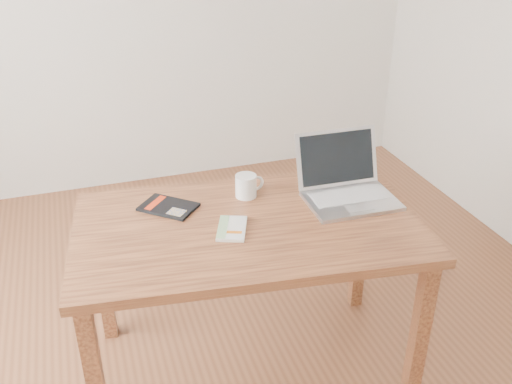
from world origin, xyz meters
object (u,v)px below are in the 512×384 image
object	(u,v)px
desk	(249,242)
white_guidebook	(232,229)
coffee_mug	(247,185)
black_guidebook	(168,207)
laptop	(346,185)

from	to	relation	value
desk	white_guidebook	world-z (taller)	white_guidebook
coffee_mug	white_guidebook	bearing A→B (deg)	-128.93
black_guidebook	laptop	bearing A→B (deg)	-58.87
black_guidebook	coffee_mug	distance (m)	0.34
desk	coffee_mug	distance (m)	0.27
laptop	coffee_mug	size ratio (longest dim) A/B	2.91
black_guidebook	laptop	xyz separation A→B (m)	(0.73, -0.14, 0.05)
black_guidebook	coffee_mug	world-z (taller)	coffee_mug
white_guidebook	black_guidebook	xyz separation A→B (m)	(-0.20, 0.25, -0.00)
desk	black_guidebook	xyz separation A→B (m)	(-0.28, 0.22, 0.10)
white_guidebook	black_guidebook	world-z (taller)	white_guidebook
desk	coffee_mug	bearing A→B (deg)	81.46
white_guidebook	laptop	size ratio (longest dim) A/B	0.53
desk	black_guidebook	world-z (taller)	black_guidebook
white_guidebook	coffee_mug	distance (m)	0.29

